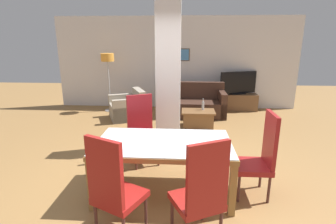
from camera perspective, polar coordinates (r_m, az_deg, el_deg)
ground_plane at (r=3.82m, az=-0.90°, el=-16.76°), size 18.00×18.00×0.00m
back_wall at (r=8.00m, az=1.75°, el=10.59°), size 7.20×0.09×2.70m
divider_pillar at (r=4.94m, az=0.05°, el=7.50°), size 0.46×0.28×2.70m
dining_table at (r=3.53m, az=-0.94°, el=-8.46°), size 1.79×1.03×0.74m
dining_chair_far_left at (r=4.45m, az=-5.72°, el=-3.63°), size 0.61×0.61×1.15m
dining_chair_head_right at (r=3.67m, az=19.45°, el=-8.76°), size 0.46×0.46×1.15m
dining_chair_near_left at (r=2.84m, az=-11.81°, el=-15.73°), size 0.62×0.62×1.15m
dining_chair_near_right at (r=2.73m, az=7.26°, el=-16.83°), size 0.61×0.61×1.15m
sofa at (r=7.27m, az=5.17°, el=1.65°), size 1.80×0.85×0.89m
armchair at (r=7.02m, az=-8.62°, el=0.79°), size 1.11×1.10×0.76m
coffee_table at (r=6.34m, az=6.55°, el=-1.40°), size 0.79×0.54×0.39m
bottle at (r=6.37m, az=7.61°, el=1.42°), size 0.06×0.06×0.28m
tv_stand at (r=8.05m, az=14.77°, el=2.12°), size 1.15×0.40×0.48m
tv_screen at (r=7.94m, az=15.05°, el=6.08°), size 1.09×0.46×0.66m
floor_lamp at (r=7.73m, az=-13.00°, el=10.45°), size 0.37×0.37×1.66m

